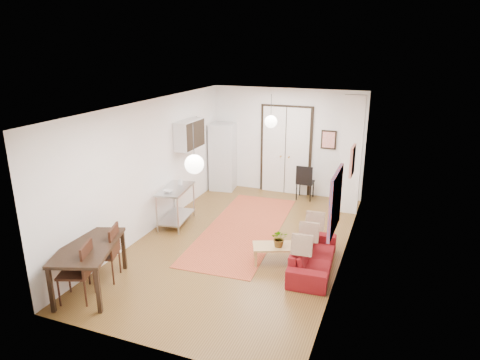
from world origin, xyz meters
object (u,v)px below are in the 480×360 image
(fridge, at_px, (223,157))
(dining_chair_far, at_px, (79,264))
(dining_table, at_px, (88,250))
(black_side_chair, at_px, (306,178))
(sofa, at_px, (313,256))
(kitchen_counter, at_px, (176,201))
(dining_chair_near, at_px, (106,246))
(coffee_table, at_px, (274,248))

(fridge, distance_m, dining_chair_far, 5.97)
(dining_table, height_order, dining_chair_far, dining_chair_far)
(fridge, xyz_separation_m, black_side_chair, (2.40, 0.09, -0.39))
(sofa, height_order, fridge, fridge)
(kitchen_counter, bearing_deg, dining_chair_far, -98.00)
(sofa, bearing_deg, kitchen_counter, 71.03)
(dining_table, xyz_separation_m, dining_chair_near, (0.00, 0.45, -0.14))
(black_side_chair, bearing_deg, kitchen_counter, 49.76)
(dining_table, height_order, dining_chair_near, dining_chair_near)
(fridge, bearing_deg, dining_chair_near, -98.05)
(dining_chair_near, bearing_deg, fridge, 160.39)
(coffee_table, xyz_separation_m, fridge, (-2.64, 3.71, 0.64))
(dining_chair_near, distance_m, black_side_chair, 5.87)
(coffee_table, relative_size, kitchen_counter, 0.74)
(black_side_chair, bearing_deg, dining_chair_far, 68.25)
(sofa, xyz_separation_m, fridge, (-3.39, 3.68, 0.69))
(coffee_table, bearing_deg, dining_table, -142.94)
(kitchen_counter, bearing_deg, sofa, -23.22)
(black_side_chair, bearing_deg, sofa, 104.60)
(kitchen_counter, distance_m, black_side_chair, 3.73)
(coffee_table, distance_m, kitchen_counter, 2.83)
(dining_table, xyz_separation_m, black_side_chair, (2.41, 5.80, -0.17))
(coffee_table, height_order, fridge, fridge)
(dining_table, bearing_deg, fridge, 89.96)
(fridge, xyz_separation_m, dining_table, (-0.00, -5.71, -0.22))
(sofa, distance_m, fridge, 5.05)
(kitchen_counter, distance_m, dining_table, 2.96)
(dining_chair_far, bearing_deg, coffee_table, 110.75)
(sofa, height_order, dining_table, dining_table)
(fridge, xyz_separation_m, dining_chair_far, (-0.00, -5.96, -0.36))
(dining_chair_far, bearing_deg, black_side_chair, 138.75)
(sofa, distance_m, dining_chair_near, 3.76)
(coffee_table, xyz_separation_m, dining_chair_near, (-2.65, -1.55, 0.28))
(kitchen_counter, xyz_separation_m, dining_chair_near, (0.00, -2.50, 0.02))
(sofa, distance_m, black_side_chair, 3.91)
(coffee_table, bearing_deg, dining_chair_far, -139.68)
(sofa, distance_m, kitchen_counter, 3.53)
(sofa, bearing_deg, dining_table, 117.15)
(fridge, bearing_deg, dining_table, -98.04)
(kitchen_counter, distance_m, dining_chair_near, 2.50)
(kitchen_counter, bearing_deg, black_side_chair, 41.82)
(kitchen_counter, bearing_deg, dining_table, -98.00)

